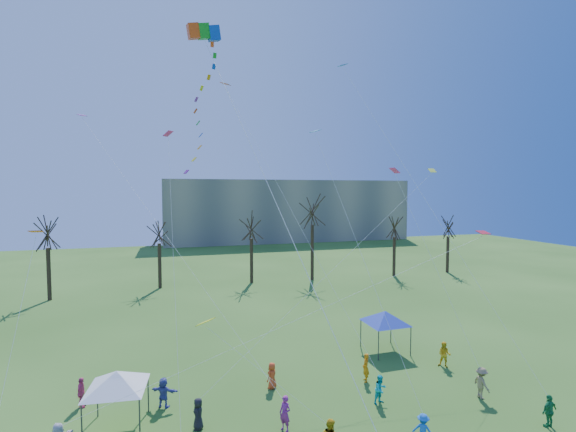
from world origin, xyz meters
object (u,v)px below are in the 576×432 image
object	(u,v)px
distant_building	(287,210)
big_box_kite	(207,109)
canopy_tent_blue	(385,317)
canopy_tent_white	(117,380)

from	to	relation	value
distant_building	big_box_kite	world-z (taller)	big_box_kite
big_box_kite	canopy_tent_blue	bearing A→B (deg)	12.75
canopy_tent_blue	canopy_tent_white	bearing A→B (deg)	-164.56
big_box_kite	canopy_tent_white	world-z (taller)	big_box_kite
distant_building	canopy_tent_blue	xyz separation A→B (m)	(-12.50, -70.08, -4.84)
distant_building	canopy_tent_blue	bearing A→B (deg)	-100.11
canopy_tent_white	canopy_tent_blue	xyz separation A→B (m)	(18.46, 5.10, 0.07)
canopy_tent_white	canopy_tent_blue	distance (m)	19.15
big_box_kite	canopy_tent_white	size ratio (longest dim) A/B	6.13
canopy_tent_blue	distant_building	bearing A→B (deg)	79.89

